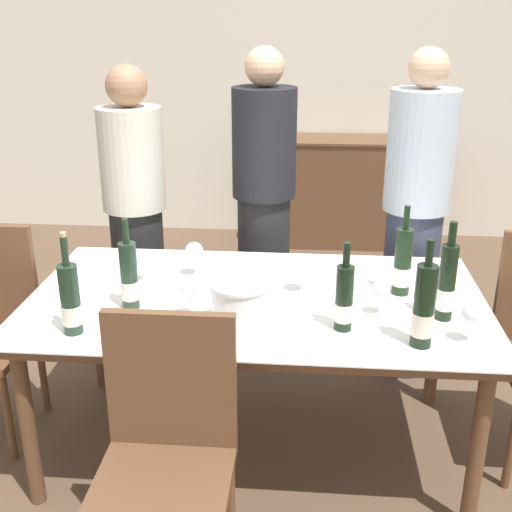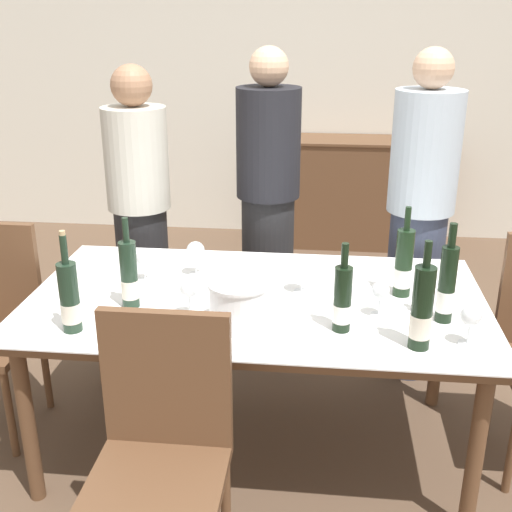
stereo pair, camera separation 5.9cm
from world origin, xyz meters
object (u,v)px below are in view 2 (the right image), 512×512
at_px(wine_glass_3, 189,290).
at_px(wine_bottle_1, 70,299).
at_px(wine_bottle_4, 129,276).
at_px(wine_glass_4, 144,259).
at_px(wine_bottle_5, 404,265).
at_px(person_guest_left, 268,210).
at_px(wine_bottle_3, 422,310).
at_px(wine_glass_0, 380,292).
at_px(wine_glass_1, 196,251).
at_px(person_guest_right, 419,221).
at_px(chair_near_front, 161,443).
at_px(wine_glass_5, 302,268).
at_px(dining_table, 256,311).
at_px(sideboard_cabinet, 361,192).
at_px(wine_bottle_2, 447,286).
at_px(person_host, 140,217).
at_px(wine_bottle_0, 342,300).
at_px(ice_bucket, 238,302).
at_px(wine_glass_2, 471,318).

bearing_deg(wine_glass_3, wine_bottle_1, -157.34).
height_order(wine_bottle_4, wine_glass_4, wine_bottle_4).
distance_m(wine_bottle_5, person_guest_left, 1.00).
relative_size(wine_bottle_3, wine_glass_4, 2.82).
bearing_deg(wine_glass_0, wine_bottle_3, -63.02).
bearing_deg(wine_glass_1, wine_glass_0, -22.83).
xyz_separation_m(wine_bottle_3, wine_glass_0, (-0.12, 0.24, -0.04)).
height_order(wine_bottle_5, wine_glass_4, wine_bottle_5).
bearing_deg(wine_glass_4, wine_bottle_5, -1.68).
bearing_deg(person_guest_right, wine_glass_3, -135.88).
relative_size(wine_glass_1, chair_near_front, 0.16).
bearing_deg(chair_near_front, wine_glass_5, 63.81).
distance_m(dining_table, chair_near_front, 0.78).
xyz_separation_m(sideboard_cabinet, wine_bottle_1, (-1.19, -3.10, 0.42)).
relative_size(wine_bottle_2, wine_bottle_3, 0.98).
bearing_deg(wine_glass_3, wine_bottle_2, 3.50).
xyz_separation_m(wine_bottle_3, wine_bottle_5, (-0.01, 0.44, -0.01)).
xyz_separation_m(wine_glass_4, person_host, (-0.21, 0.69, -0.04)).
bearing_deg(wine_bottle_2, wine_bottle_0, -163.05).
bearing_deg(wine_glass_5, wine_bottle_2, -20.97).
bearing_deg(wine_glass_0, wine_glass_5, 148.07).
bearing_deg(ice_bucket, wine_bottle_1, -169.79).
xyz_separation_m(chair_near_front, person_guest_right, (0.96, 1.49, 0.28)).
height_order(ice_bucket, wine_bottle_2, wine_bottle_2).
relative_size(wine_bottle_3, wine_bottle_5, 1.04).
height_order(wine_bottle_0, wine_glass_2, wine_bottle_0).
bearing_deg(person_guest_right, wine_bottle_1, -141.04).
distance_m(sideboard_cabinet, wine_bottle_5, 2.68).
relative_size(wine_glass_2, person_guest_right, 0.09).
bearing_deg(person_host, wine_glass_4, -72.80).
height_order(dining_table, person_host, person_host).
bearing_deg(sideboard_cabinet, wine_bottle_3, -89.12).
relative_size(wine_bottle_2, chair_near_front, 0.40).
bearing_deg(wine_glass_5, chair_near_front, -116.19).
bearing_deg(wine_bottle_1, wine_glass_4, 73.79).
bearing_deg(person_guest_left, wine_bottle_5, -51.56).
relative_size(wine_bottle_2, person_guest_right, 0.23).
height_order(wine_bottle_0, wine_bottle_5, wine_bottle_5).
bearing_deg(person_guest_left, wine_glass_5, -74.99).
relative_size(sideboard_cabinet, person_guest_right, 0.83).
height_order(wine_bottle_2, wine_bottle_5, wine_bottle_2).
relative_size(person_guest_left, person_guest_right, 1.00).
relative_size(wine_bottle_1, wine_glass_5, 2.49).
bearing_deg(chair_near_front, wine_glass_2, 23.33).
bearing_deg(wine_bottle_3, wine_glass_2, 12.70).
distance_m(wine_glass_1, person_guest_left, 0.71).
distance_m(wine_glass_3, wine_glass_4, 0.41).
height_order(wine_bottle_5, wine_glass_0, wine_bottle_5).
relative_size(wine_glass_3, chair_near_front, 0.16).
bearing_deg(person_guest_left, wine_glass_4, -121.67).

